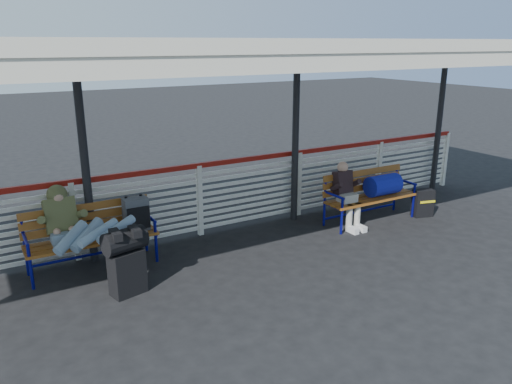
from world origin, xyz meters
TOP-DOWN VIEW (x-y plane):
  - ground at (0.00, 0.00)m, footprint 60.00×60.00m
  - fence at (0.00, 1.90)m, footprint 12.08×0.08m
  - canopy at (-0.00, 0.87)m, footprint 12.60×3.60m
  - luggage_stack at (-1.66, 0.48)m, footprint 0.59×0.41m
  - bench_left at (-1.63, 1.51)m, footprint 1.80×0.56m
  - bench_right at (3.05, 0.96)m, footprint 1.80×0.56m
  - traveler_man at (-2.01, 1.17)m, footprint 0.93×1.64m
  - companion_person at (2.36, 0.96)m, footprint 0.32×0.66m
  - suitcase_side at (3.96, 0.66)m, footprint 0.41×0.31m

SIDE VIEW (x-z plane):
  - ground at x=0.00m, z-range 0.00..0.00m
  - suitcase_side at x=3.96m, z-range 0.00..0.51m
  - luggage_stack at x=-1.66m, z-range 0.04..0.92m
  - companion_person at x=2.36m, z-range 0.02..1.17m
  - bench_left at x=-1.63m, z-range 0.13..1.09m
  - bench_right at x=3.05m, z-range 0.15..1.07m
  - fence at x=0.00m, z-range 0.04..1.28m
  - traveler_man at x=-2.01m, z-range 0.34..1.11m
  - canopy at x=0.00m, z-range 1.46..4.62m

